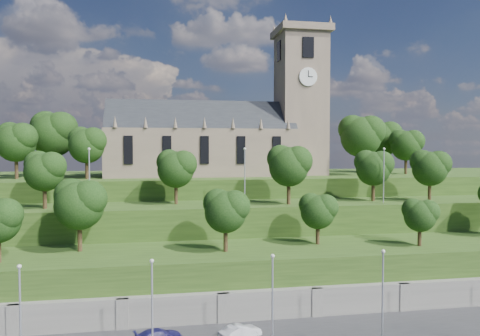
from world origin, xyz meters
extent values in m
cube|color=slate|center=(0.00, 12.00, 2.50)|extent=(160.00, 2.00, 5.00)
cube|color=slate|center=(-25.00, 11.20, 2.50)|extent=(1.20, 0.60, 5.00)
cube|color=slate|center=(-15.00, 11.20, 2.50)|extent=(1.20, 0.60, 5.00)
cube|color=slate|center=(-5.00, 11.20, 2.50)|extent=(1.20, 0.60, 5.00)
cube|color=slate|center=(5.00, 11.20, 2.50)|extent=(1.20, 0.60, 5.00)
cube|color=slate|center=(15.00, 11.20, 2.50)|extent=(1.20, 0.60, 5.00)
cube|color=#294617|center=(0.00, 18.00, 4.00)|extent=(160.00, 12.00, 8.00)
cube|color=#294617|center=(0.00, 29.00, 6.00)|extent=(160.00, 10.00, 12.00)
cube|color=#294617|center=(0.00, 50.00, 7.50)|extent=(160.00, 32.00, 15.00)
cube|color=#71604F|center=(-4.00, 46.00, 19.00)|extent=(32.00, 12.00, 8.00)
cube|color=black|center=(-4.00, 46.00, 23.00)|extent=(32.00, 10.18, 10.18)
cone|color=#71604F|center=(-18.00, 40.00, 23.90)|extent=(0.70, 0.70, 1.80)
cone|color=#71604F|center=(-13.33, 40.00, 23.90)|extent=(0.70, 0.70, 1.80)
cone|color=#71604F|center=(-8.67, 40.00, 23.90)|extent=(0.70, 0.70, 1.80)
cone|color=#71604F|center=(-4.00, 40.00, 23.90)|extent=(0.70, 0.70, 1.80)
cone|color=#71604F|center=(0.67, 40.00, 23.90)|extent=(0.70, 0.70, 1.80)
cone|color=#71604F|center=(5.33, 40.00, 23.90)|extent=(0.70, 0.70, 1.80)
cone|color=#71604F|center=(10.00, 40.00, 23.90)|extent=(0.70, 0.70, 1.80)
cube|color=black|center=(-16.00, 39.92, 19.50)|extent=(1.40, 0.25, 4.50)
cube|color=black|center=(-10.00, 39.92, 19.50)|extent=(1.40, 0.25, 4.50)
cube|color=black|center=(-4.00, 39.92, 19.50)|extent=(1.40, 0.25, 4.50)
cube|color=black|center=(2.00, 39.92, 19.50)|extent=(1.40, 0.25, 4.50)
cube|color=black|center=(8.00, 39.92, 19.50)|extent=(1.40, 0.25, 4.50)
cube|color=#71604F|center=(14.00, 46.00, 27.50)|extent=(8.00, 8.00, 25.00)
cube|color=#71604F|center=(14.00, 46.00, 40.60)|extent=(9.20, 9.20, 1.20)
cone|color=#71604F|center=(10.00, 42.00, 41.80)|extent=(0.80, 0.80, 1.60)
cone|color=#71604F|center=(10.00, 50.00, 41.80)|extent=(0.80, 0.80, 1.60)
cone|color=#71604F|center=(18.00, 42.00, 41.80)|extent=(0.80, 0.80, 1.60)
cone|color=#71604F|center=(18.00, 50.00, 41.80)|extent=(0.80, 0.80, 1.60)
cube|color=black|center=(14.00, 41.92, 37.00)|extent=(2.00, 0.25, 3.50)
cube|color=black|center=(14.00, 50.08, 37.00)|extent=(2.00, 0.25, 3.50)
cube|color=black|center=(9.92, 46.00, 37.00)|extent=(0.25, 2.00, 3.50)
cube|color=black|center=(18.08, 46.00, 37.00)|extent=(0.25, 2.00, 3.50)
cylinder|color=white|center=(14.00, 41.88, 32.00)|extent=(3.20, 0.30, 3.20)
cylinder|color=white|center=(18.12, 46.00, 32.00)|extent=(0.30, 3.20, 3.20)
cube|color=black|center=(14.00, 41.70, 32.50)|extent=(0.12, 0.05, 1.10)
cube|color=black|center=(14.40, 41.70, 32.00)|extent=(0.80, 0.05, 0.12)
sphere|color=black|center=(-26.80, 15.54, 13.00)|extent=(3.43, 3.43, 3.43)
cylinder|color=#342414|center=(-20.31, 20.00, 9.80)|extent=(0.52, 0.52, 3.59)
sphere|color=black|center=(-20.31, 20.00, 13.27)|extent=(5.58, 5.58, 5.58)
sphere|color=black|center=(-19.20, 19.44, 14.10)|extent=(4.19, 4.19, 4.19)
sphere|color=black|center=(-21.29, 20.70, 14.38)|extent=(3.91, 3.91, 3.91)
cylinder|color=#342414|center=(-3.90, 17.00, 9.54)|extent=(0.50, 0.50, 3.09)
sphere|color=black|center=(-3.90, 17.00, 12.53)|extent=(4.80, 4.80, 4.80)
sphere|color=black|center=(-2.94, 16.52, 13.25)|extent=(3.60, 3.60, 3.60)
sphere|color=black|center=(-4.74, 17.60, 13.49)|extent=(3.36, 3.36, 3.36)
cylinder|color=#342414|center=(7.81, 19.00, 9.35)|extent=(0.48, 0.48, 2.71)
sphere|color=black|center=(7.81, 19.00, 11.97)|extent=(4.22, 4.22, 4.22)
sphere|color=black|center=(8.65, 18.58, 12.61)|extent=(3.16, 3.16, 3.16)
sphere|color=black|center=(7.07, 19.53, 12.82)|extent=(2.95, 2.95, 2.95)
cylinder|color=#342414|center=(19.64, 16.00, 9.23)|extent=(0.47, 0.47, 2.46)
sphere|color=black|center=(19.64, 16.00, 11.61)|extent=(3.83, 3.83, 3.83)
sphere|color=black|center=(20.40, 15.62, 12.18)|extent=(2.87, 2.87, 2.87)
sphere|color=black|center=(18.97, 16.48, 12.37)|extent=(2.68, 2.68, 2.68)
cylinder|color=#342414|center=(-25.84, 28.00, 13.61)|extent=(0.50, 0.50, 3.22)
sphere|color=black|center=(-25.84, 28.00, 16.72)|extent=(5.01, 5.01, 5.01)
sphere|color=black|center=(-24.83, 27.50, 17.47)|extent=(3.75, 3.75, 3.75)
sphere|color=black|center=(-26.71, 28.63, 17.72)|extent=(3.50, 3.50, 3.50)
cylinder|color=#342414|center=(-8.99, 30.00, 13.64)|extent=(0.51, 0.51, 3.28)
sphere|color=black|center=(-8.99, 30.00, 16.82)|extent=(5.11, 5.11, 5.11)
sphere|color=black|center=(-7.97, 29.49, 17.58)|extent=(3.83, 3.83, 3.83)
sphere|color=black|center=(-9.89, 30.64, 17.84)|extent=(3.58, 3.58, 3.58)
cylinder|color=#342414|center=(6.38, 27.00, 13.78)|extent=(0.52, 0.52, 3.55)
sphere|color=black|center=(6.38, 27.00, 17.21)|extent=(5.53, 5.53, 5.53)
sphere|color=black|center=(7.49, 26.45, 18.04)|extent=(4.15, 4.15, 4.15)
sphere|color=black|center=(5.42, 27.69, 18.32)|extent=(3.87, 3.87, 3.87)
cylinder|color=#342414|center=(19.89, 29.00, 13.62)|extent=(0.50, 0.50, 3.24)
sphere|color=black|center=(19.89, 29.00, 16.75)|extent=(5.04, 5.04, 5.04)
sphere|color=black|center=(20.89, 28.50, 17.50)|extent=(3.78, 3.78, 3.78)
sphere|color=black|center=(19.01, 29.63, 17.75)|extent=(3.52, 3.52, 3.52)
cylinder|color=#342414|center=(27.77, 27.00, 13.63)|extent=(0.50, 0.50, 3.25)
sphere|color=black|center=(27.77, 27.00, 16.77)|extent=(5.06, 5.06, 5.06)
sphere|color=black|center=(28.78, 26.49, 17.53)|extent=(3.79, 3.79, 3.79)
sphere|color=black|center=(26.88, 27.63, 17.78)|extent=(3.54, 3.54, 3.54)
cylinder|color=#342414|center=(-33.10, 42.00, 16.91)|extent=(0.53, 0.53, 3.82)
sphere|color=black|center=(-33.10, 42.00, 20.60)|extent=(5.94, 5.94, 5.94)
sphere|color=black|center=(-31.91, 41.41, 21.49)|extent=(4.45, 4.45, 4.45)
sphere|color=black|center=(-34.13, 42.74, 21.79)|extent=(4.16, 4.16, 4.16)
cylinder|color=#342414|center=(-28.88, 48.00, 17.39)|extent=(0.57, 0.57, 4.78)
sphere|color=black|center=(-28.88, 48.00, 22.00)|extent=(7.43, 7.43, 7.43)
sphere|color=black|center=(-27.40, 47.26, 23.12)|extent=(5.57, 5.57, 5.57)
sphere|color=black|center=(-30.18, 48.93, 23.49)|extent=(5.20, 5.20, 5.20)
cylinder|color=#342414|center=(-22.31, 40.00, 16.75)|extent=(0.52, 0.52, 3.51)
sphere|color=black|center=(-22.31, 40.00, 20.14)|extent=(5.46, 5.46, 5.46)
sphere|color=black|center=(-21.22, 39.45, 20.96)|extent=(4.09, 4.09, 4.09)
sphere|color=black|center=(-23.26, 40.68, 21.24)|extent=(3.82, 3.82, 3.82)
cylinder|color=#342414|center=(23.80, 42.00, 17.30)|extent=(0.56, 0.56, 4.59)
sphere|color=black|center=(23.80, 42.00, 21.74)|extent=(7.14, 7.14, 7.14)
sphere|color=black|center=(25.23, 41.29, 22.81)|extent=(5.36, 5.36, 5.36)
sphere|color=black|center=(22.55, 42.89, 23.17)|extent=(5.00, 5.00, 5.00)
cylinder|color=#342414|center=(31.72, 50.00, 17.19)|extent=(0.55, 0.55, 4.37)
sphere|color=black|center=(31.72, 50.00, 21.42)|extent=(6.80, 6.80, 6.80)
sphere|color=black|center=(33.09, 49.32, 22.44)|extent=(5.10, 5.10, 5.10)
sphere|color=black|center=(30.53, 50.85, 22.78)|extent=(4.76, 4.76, 4.76)
cylinder|color=#342414|center=(33.57, 44.00, 16.78)|extent=(0.52, 0.52, 3.56)
sphere|color=black|center=(33.57, 44.00, 20.22)|extent=(5.53, 5.53, 5.53)
sphere|color=black|center=(34.68, 43.45, 21.04)|extent=(4.15, 4.15, 4.15)
sphere|color=black|center=(32.60, 44.69, 21.32)|extent=(3.87, 3.87, 3.87)
cylinder|color=#B2B2B7|center=(-22.00, 2.50, 6.30)|extent=(0.16, 0.16, 8.60)
sphere|color=silver|center=(-22.00, 2.50, 10.72)|extent=(0.36, 0.36, 0.36)
cylinder|color=#B2B2B7|center=(-12.00, 2.50, 6.30)|extent=(0.16, 0.16, 8.60)
sphere|color=silver|center=(-12.00, 2.50, 10.72)|extent=(0.36, 0.36, 0.36)
cylinder|color=#B2B2B7|center=(-2.00, 2.50, 6.30)|extent=(0.16, 0.16, 8.60)
sphere|color=silver|center=(-2.00, 2.50, 10.72)|extent=(0.36, 0.36, 0.36)
cylinder|color=#B2B2B7|center=(8.00, 2.50, 6.30)|extent=(0.16, 0.16, 8.60)
sphere|color=silver|center=(8.00, 2.50, 10.72)|extent=(0.36, 0.36, 0.36)
cylinder|color=#B2B2B7|center=(-20.00, 26.00, 15.78)|extent=(0.16, 0.16, 7.57)
sphere|color=silver|center=(-20.00, 26.00, 19.69)|extent=(0.36, 0.36, 0.36)
cylinder|color=#B2B2B7|center=(0.00, 26.00, 15.78)|extent=(0.16, 0.16, 7.57)
sphere|color=silver|center=(0.00, 26.00, 19.69)|extent=(0.36, 0.36, 0.36)
cylinder|color=#B2B2B7|center=(20.00, 26.00, 15.78)|extent=(0.16, 0.16, 7.57)
sphere|color=silver|center=(20.00, 26.00, 19.69)|extent=(0.36, 0.36, 0.36)
imported|color=silver|center=(-4.03, 6.77, 2.67)|extent=(4.31, 2.99, 1.35)
imported|color=#1A1854|center=(-11.54, 7.27, 2.63)|extent=(4.69, 2.90, 1.27)
camera|label=1|loc=(-11.47, -35.38, 19.83)|focal=35.00mm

